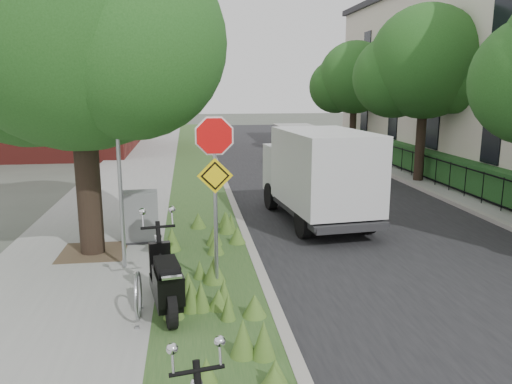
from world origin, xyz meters
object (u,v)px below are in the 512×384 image
scooter_near (166,287)px  box_truck (318,172)px  sign_assembly (215,167)px  utility_cabinet (141,217)px

scooter_near → box_truck: bearing=54.4°
sign_assembly → scooter_near: size_ratio=1.62×
box_truck → utility_cabinet: (-4.64, -1.45, -0.74)m
utility_cabinet → box_truck: bearing=17.3°
scooter_near → box_truck: 6.77m
sign_assembly → utility_cabinet: bearing=118.7°
sign_assembly → scooter_near: (-0.86, -1.10, -1.75)m
scooter_near → utility_cabinet: utility_cabinet is taller
sign_assembly → box_truck: bearing=55.1°
sign_assembly → scooter_near: sign_assembly is taller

